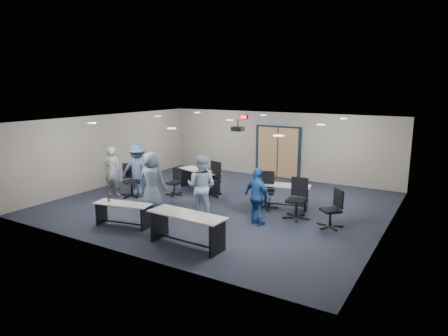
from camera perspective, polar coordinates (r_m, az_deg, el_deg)
The scene contains 25 objects.
floor at distance 13.01m, azimuth -0.32°, elevation -5.09°, with size 10.00×10.00×0.00m, color black.
back_wall at distance 16.65m, azimuth 7.76°, elevation 3.27°, with size 10.00×0.04×2.70m, color gray.
front_wall at distance 9.25m, azimuth -15.02°, elevation -3.81°, with size 10.00×0.04×2.70m, color gray.
left_wall at distance 15.84m, azimuth -15.99°, elevation 2.49°, with size 0.04×9.00×2.70m, color gray.
right_wall at distance 11.01m, azimuth 22.51°, elevation -1.85°, with size 0.04×9.00×2.70m, color gray.
ceiling at distance 12.50m, azimuth -0.34°, elevation 6.84°, with size 10.00×9.00×0.04m, color silver.
double_door at distance 16.66m, azimuth 7.68°, elevation 2.23°, with size 2.00×0.07×2.20m.
exit_sign at distance 17.16m, azimuth 2.84°, elevation 7.31°, with size 0.32×0.07×0.18m.
ceiling_projector at distance 12.81m, azimuth 1.98°, elevation 5.62°, with size 0.35×0.32×0.37m.
ceiling_can_lights at distance 12.72m, azimuth 0.25°, elevation 6.78°, with size 6.24×5.74×0.02m, color silver, non-canonical shape.
table_front_left at distance 11.23m, azimuth -14.27°, elevation -5.86°, with size 1.65×0.84×0.87m.
table_front_right at distance 9.57m, azimuth -5.32°, elevation -7.99°, with size 1.99×0.74×0.80m.
table_back_left at distance 14.58m, azimuth -3.47°, elevation -1.21°, with size 1.92×1.14×0.86m.
table_back_right at distance 12.64m, azimuth 8.13°, elevation -3.39°, with size 1.88×0.94×0.73m.
chair_back_a at distance 14.00m, azimuth -7.16°, elevation -2.01°, with size 0.58×0.58×0.93m, color black, non-canonical shape.
chair_back_b at distance 13.74m, azimuth -1.96°, elevation -1.63°, with size 0.75×0.75×1.19m, color black, non-canonical shape.
chair_back_c at distance 12.45m, azimuth 5.99°, elevation -3.23°, with size 0.71×0.71×1.14m, color black, non-canonical shape.
chair_back_d at distance 11.60m, azimuth 10.34°, elevation -4.38°, with size 0.73×0.73×1.17m, color black, non-canonical shape.
chair_loose_left at distance 14.08m, azimuth -13.09°, elevation -1.72°, with size 0.71×0.71×1.13m, color black, non-canonical shape.
chair_loose_right at distance 11.12m, azimuth 14.99°, elevation -5.64°, with size 0.66×0.66×1.04m, color black, non-canonical shape.
person_gray at distance 14.25m, azimuth -15.62°, elevation -0.44°, with size 0.63×0.42×1.74m, color gray.
person_plaid at distance 12.60m, azimuth -10.25°, elevation -1.70°, with size 0.86×0.56×1.76m, color slate.
person_lightblue at distance 11.51m, azimuth -3.25°, elevation -2.63°, with size 0.89×0.69×1.83m, color #ABC3E3.
person_navy at distance 10.92m, azimuth 4.84°, elevation -4.10°, with size 0.93×0.39×1.59m, color #1C4D9A.
person_back at distance 13.99m, azimuth -12.21°, elevation -0.30°, with size 1.18×0.68×1.83m, color #3A4968.
Camera 1 is at (6.48, -10.64, 3.76)m, focal length 32.00 mm.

